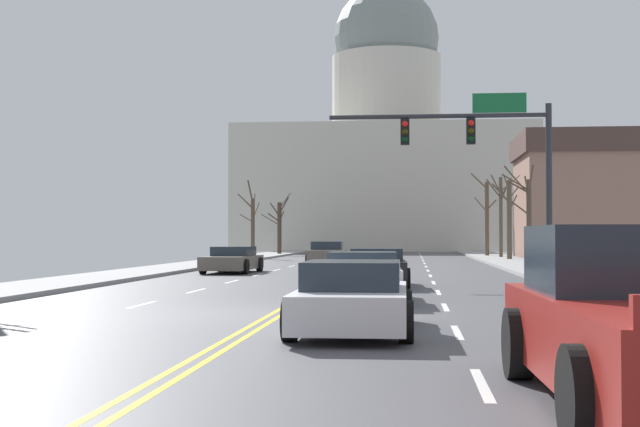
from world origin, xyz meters
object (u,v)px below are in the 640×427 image
object	(u,v)px
sedan_near_02	(353,299)
sedan_near_01	(363,278)
sedan_oncoming_00	(233,260)
sedan_near_00	(377,268)
signal_gantry	(485,146)
sedan_oncoming_01	(327,254)
pedestrian_00	(633,256)

from	to	relation	value
sedan_near_02	sedan_near_01	bearing A→B (deg)	91.75
sedan_oncoming_00	sedan_near_01	bearing A→B (deg)	-68.10
sedan_near_00	sedan_near_01	distance (m)	6.46
sedan_oncoming_00	sedan_near_00	bearing A→B (deg)	-55.90
sedan_near_00	sedan_oncoming_00	bearing A→B (deg)	124.10
sedan_near_01	sedan_near_02	world-z (taller)	sedan_near_01
sedan_near_01	signal_gantry	bearing A→B (deg)	69.89
sedan_near_00	sedan_oncoming_01	xyz separation A→B (m)	(-3.39, 19.03, 0.03)
sedan_oncoming_00	sedan_oncoming_01	bearing A→B (deg)	70.77
signal_gantry	sedan_near_02	xyz separation A→B (m)	(-3.58, -17.20, -4.23)
sedan_near_00	sedan_oncoming_01	distance (m)	19.33
sedan_near_02	sedan_near_00	bearing A→B (deg)	90.51
signal_gantry	sedan_oncoming_00	world-z (taller)	signal_gantry
sedan_near_02	sedan_oncoming_00	xyz separation A→B (m)	(-6.74, 23.07, -0.03)
sedan_near_01	pedestrian_00	xyz separation A→B (m)	(7.59, 4.87, 0.45)
signal_gantry	sedan_near_01	xyz separation A→B (m)	(-3.79, -10.36, -4.21)
sedan_near_01	sedan_near_02	size ratio (longest dim) A/B	1.01
sedan_oncoming_01	pedestrian_00	distance (m)	23.32
signal_gantry	sedan_oncoming_00	size ratio (longest dim) A/B	1.68
sedan_near_02	sedan_oncoming_01	size ratio (longest dim) A/B	1.05
sedan_oncoming_00	sedan_oncoming_01	world-z (taller)	sedan_oncoming_01
sedan_oncoming_01	signal_gantry	bearing A→B (deg)	-64.90
sedan_near_02	pedestrian_00	size ratio (longest dim) A/B	2.86
sedan_oncoming_00	sedan_near_02	bearing A→B (deg)	-73.73
sedan_near_00	sedan_oncoming_01	bearing A→B (deg)	100.09
sedan_near_00	sedan_near_01	xyz separation A→B (m)	(-0.09, -6.46, 0.00)
signal_gantry	sedan_oncoming_01	distance (m)	17.23
sedan_oncoming_01	pedestrian_00	xyz separation A→B (m)	(10.88, -20.63, 0.42)
sedan_oncoming_01	pedestrian_00	bearing A→B (deg)	-62.18
sedan_near_02	sedan_oncoming_00	distance (m)	24.04
sedan_near_01	pedestrian_00	world-z (taller)	pedestrian_00
signal_gantry	sedan_near_01	world-z (taller)	signal_gantry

